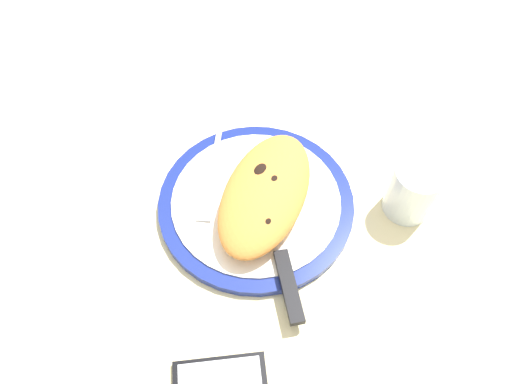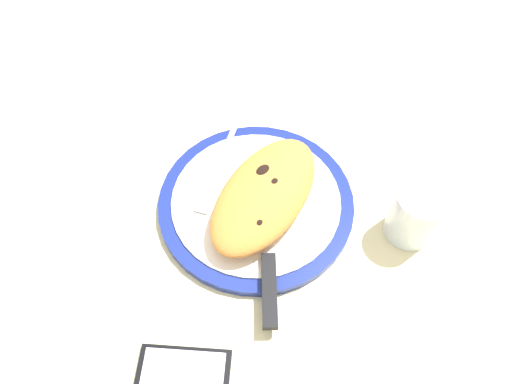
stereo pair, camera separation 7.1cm
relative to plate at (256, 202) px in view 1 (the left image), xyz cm
name	(u,v)px [view 1 (the left image)]	position (x,y,z in cm)	size (l,w,h in cm)	color
ground_plane	(256,210)	(0.00, 0.00, -2.34)	(150.00, 150.00, 3.00)	beige
plate	(256,202)	(0.00, 0.00, 0.00)	(29.92, 29.92, 1.75)	navy
calzone	(266,190)	(-0.48, 1.45, 3.45)	(23.01, 11.98, 5.09)	orange
fork	(210,182)	(-0.38, -7.68, 1.11)	(17.11, 5.86, 0.40)	silver
knife	(283,264)	(9.06, 7.32, 1.40)	(22.34, 14.37, 1.20)	silver
water_glass	(411,193)	(-7.60, 21.76, 3.01)	(7.11, 7.11, 8.96)	silver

